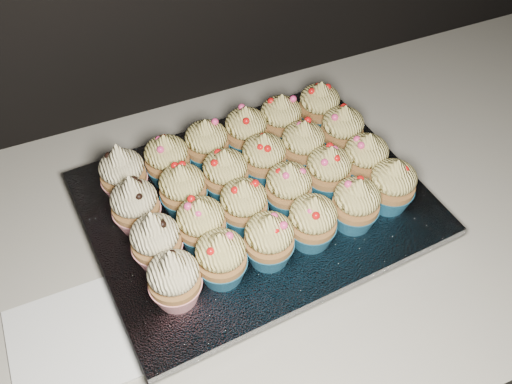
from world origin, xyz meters
TOP-DOWN VIEW (x-y plane):
  - worktop at (0.00, 1.70)m, footprint 2.44×0.64m
  - napkin at (-0.11, 1.62)m, footprint 0.15×0.15m
  - baking_tray at (0.17, 1.72)m, footprint 0.43×0.34m
  - foil_lining at (0.17, 1.72)m, footprint 0.47×0.38m
  - cupcake_0 at (0.02, 1.61)m, footprint 0.06×0.06m
  - cupcake_1 at (0.08, 1.62)m, footprint 0.06×0.06m
  - cupcake_2 at (0.14, 1.62)m, footprint 0.06×0.06m
  - cupcake_3 at (0.21, 1.63)m, footprint 0.06×0.06m
  - cupcake_4 at (0.27, 1.63)m, footprint 0.06×0.06m
  - cupcake_5 at (0.33, 1.64)m, footprint 0.06×0.06m
  - cupcake_6 at (0.02, 1.67)m, footprint 0.06×0.06m
  - cupcake_7 at (0.08, 1.68)m, footprint 0.06×0.06m
  - cupcake_8 at (0.14, 1.69)m, footprint 0.06×0.06m
  - cupcake_9 at (0.20, 1.69)m, footprint 0.06×0.06m
  - cupcake_10 at (0.27, 1.70)m, footprint 0.06×0.06m
  - cupcake_11 at (0.32, 1.70)m, footprint 0.06×0.06m
  - cupcake_12 at (0.01, 1.74)m, footprint 0.06×0.06m
  - cupcake_13 at (0.07, 1.74)m, footprint 0.06×0.06m
  - cupcake_14 at (0.14, 1.75)m, footprint 0.06×0.06m
  - cupcake_15 at (0.19, 1.75)m, footprint 0.06×0.06m
  - cupcake_16 at (0.26, 1.75)m, footprint 0.06×0.06m
  - cupcake_17 at (0.32, 1.76)m, footprint 0.06×0.06m
  - cupcake_18 at (0.01, 1.80)m, footprint 0.06×0.06m
  - cupcake_19 at (0.07, 1.80)m, footprint 0.06×0.06m
  - cupcake_20 at (0.13, 1.81)m, footprint 0.06×0.06m
  - cupcake_21 at (0.19, 1.81)m, footprint 0.06×0.06m
  - cupcake_22 at (0.25, 1.82)m, footprint 0.06×0.06m
  - cupcake_23 at (0.32, 1.82)m, footprint 0.06×0.06m

SIDE VIEW (x-z plane):
  - worktop at x=0.00m, z-range 0.86..0.90m
  - napkin at x=-0.11m, z-range 0.90..0.90m
  - baking_tray at x=0.17m, z-range 0.90..0.92m
  - foil_lining at x=0.17m, z-range 0.92..0.93m
  - cupcake_1 at x=0.08m, z-range 0.93..1.01m
  - cupcake_2 at x=0.14m, z-range 0.93..1.01m
  - cupcake_3 at x=0.21m, z-range 0.93..1.01m
  - cupcake_4 at x=0.27m, z-range 0.93..1.01m
  - cupcake_5 at x=0.33m, z-range 0.93..1.01m
  - cupcake_7 at x=0.08m, z-range 0.93..1.01m
  - cupcake_8 at x=0.14m, z-range 0.93..1.01m
  - cupcake_9 at x=0.20m, z-range 0.93..1.01m
  - cupcake_10 at x=0.27m, z-range 0.93..1.01m
  - cupcake_11 at x=0.32m, z-range 0.93..1.01m
  - cupcake_13 at x=0.07m, z-range 0.93..1.01m
  - cupcake_14 at x=0.14m, z-range 0.93..1.01m
  - cupcake_15 at x=0.19m, z-range 0.93..1.01m
  - cupcake_16 at x=0.26m, z-range 0.93..1.01m
  - cupcake_17 at x=0.32m, z-range 0.93..1.01m
  - cupcake_19 at x=0.07m, z-range 0.93..1.01m
  - cupcake_20 at x=0.13m, z-range 0.93..1.01m
  - cupcake_21 at x=0.19m, z-range 0.93..1.01m
  - cupcake_22 at x=0.25m, z-range 0.93..1.01m
  - cupcake_23 at x=0.32m, z-range 0.93..1.01m
  - cupcake_0 at x=0.02m, z-range 0.93..1.02m
  - cupcake_6 at x=0.02m, z-range 0.93..1.02m
  - cupcake_12 at x=0.01m, z-range 0.93..1.02m
  - cupcake_18 at x=0.01m, z-range 0.93..1.02m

